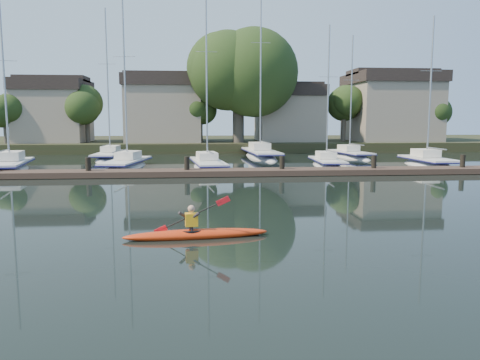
{
  "coord_description": "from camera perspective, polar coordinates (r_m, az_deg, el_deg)",
  "views": [
    {
      "loc": [
        -2.25,
        -15.14,
        3.55
      ],
      "look_at": [
        -0.68,
        2.63,
        1.2
      ],
      "focal_mm": 35.0,
      "sensor_mm": 36.0,
      "label": 1
    }
  ],
  "objects": [
    {
      "name": "sailboat_3",
      "position": [
        35.76,
        10.53,
        1.41
      ],
      "size": [
        2.24,
        7.21,
        11.48
      ],
      "rotation": [
        0.0,
        0.0,
        -0.05
      ],
      "color": "silver",
      "rests_on": "ground"
    },
    {
      "name": "shore",
      "position": [
        55.57,
        -1.07,
        7.17
      ],
      "size": [
        90.0,
        25.25,
        12.75
      ],
      "color": "black",
      "rests_on": "ground"
    },
    {
      "name": "sailboat_4",
      "position": [
        37.98,
        21.89,
        1.3
      ],
      "size": [
        2.29,
        7.28,
        12.32
      ],
      "rotation": [
        0.0,
        0.0,
        0.02
      ],
      "color": "silver",
      "rests_on": "ground"
    },
    {
      "name": "ground",
      "position": [
        15.72,
        3.33,
        -5.56
      ],
      "size": [
        160.0,
        160.0,
        0.0
      ],
      "primitive_type": "plane",
      "color": "black",
      "rests_on": "ground"
    },
    {
      "name": "sailboat_1",
      "position": [
        34.88,
        -13.65,
        1.14
      ],
      "size": [
        3.31,
        8.57,
        13.66
      ],
      "rotation": [
        0.0,
        0.0,
        -0.15
      ],
      "color": "silver",
      "rests_on": "ground"
    },
    {
      "name": "dock",
      "position": [
        29.42,
        -0.63,
        0.97
      ],
      "size": [
        34.0,
        2.0,
        1.8
      ],
      "color": "#443026",
      "rests_on": "ground"
    },
    {
      "name": "sailboat_2",
      "position": [
        33.63,
        -3.94,
        1.13
      ],
      "size": [
        2.93,
        8.68,
        14.1
      ],
      "rotation": [
        0.0,
        0.0,
        0.11
      ],
      "color": "silver",
      "rests_on": "ground"
    },
    {
      "name": "kayak",
      "position": [
        14.14,
        -5.43,
        -6.36
      ],
      "size": [
        4.4,
        1.01,
        1.4
      ],
      "rotation": [
        0.0,
        0.0,
        0.1
      ],
      "color": "#D24410",
      "rests_on": "ground"
    },
    {
      "name": "sailboat_5",
      "position": [
        43.05,
        -15.57,
        2.26
      ],
      "size": [
        2.19,
        8.62,
        14.2
      ],
      "rotation": [
        0.0,
        0.0,
        -0.02
      ],
      "color": "silver",
      "rests_on": "ground"
    },
    {
      "name": "sailboat_0",
      "position": [
        35.68,
        -26.28,
        0.67
      ],
      "size": [
        3.57,
        8.41,
        12.93
      ],
      "rotation": [
        0.0,
        0.0,
        0.16
      ],
      "color": "silver",
      "rests_on": "ground"
    },
    {
      "name": "sailboat_7",
      "position": [
        44.07,
        13.29,
        2.45
      ],
      "size": [
        2.91,
        7.72,
        12.15
      ],
      "rotation": [
        0.0,
        0.0,
        0.13
      ],
      "color": "silver",
      "rests_on": "ground"
    },
    {
      "name": "sailboat_6",
      "position": [
        43.15,
        2.54,
        2.5
      ],
      "size": [
        2.95,
        11.23,
        17.68
      ],
      "rotation": [
        0.0,
        0.0,
        0.06
      ],
      "color": "silver",
      "rests_on": "ground"
    }
  ]
}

